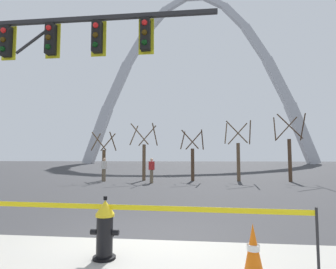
# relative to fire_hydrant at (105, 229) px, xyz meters

# --- Properties ---
(ground_plane) EXTENTS (240.00, 240.00, 0.00)m
(ground_plane) POSITION_rel_fire_hydrant_xyz_m (0.44, 1.21, -0.47)
(ground_plane) COLOR #333335
(fire_hydrant) EXTENTS (0.46, 0.48, 0.99)m
(fire_hydrant) POSITION_rel_fire_hydrant_xyz_m (0.00, 0.00, 0.00)
(fire_hydrant) COLOR black
(fire_hydrant) RESTS_ON ground
(caution_tape_barrier) EXTENTS (5.63, 0.31, 0.90)m
(caution_tape_barrier) POSITION_rel_fire_hydrant_xyz_m (0.38, -0.01, 0.16)
(caution_tape_barrier) COLOR #232326
(caution_tape_barrier) RESTS_ON ground
(traffic_cone_mid_sidewalk) EXTENTS (0.36, 0.36, 0.73)m
(traffic_cone_mid_sidewalk) POSITION_rel_fire_hydrant_xyz_m (2.22, -0.50, -0.11)
(traffic_cone_mid_sidewalk) COLOR black
(traffic_cone_mid_sidewalk) RESTS_ON ground
(traffic_signal_gantry) EXTENTS (7.82, 0.44, 6.00)m
(traffic_signal_gantry) POSITION_rel_fire_hydrant_xyz_m (-3.18, 3.01, 3.94)
(traffic_signal_gantry) COLOR #232326
(traffic_signal_gantry) RESTS_ON ground
(monument_arch) EXTENTS (61.74, 2.51, 46.94)m
(monument_arch) POSITION_rel_fire_hydrant_xyz_m (0.44, 70.15, 20.46)
(monument_arch) COLOR #B2B5BC
(monument_arch) RESTS_ON ground
(tree_far_left) EXTENTS (1.59, 1.60, 3.43)m
(tree_far_left) POSITION_rel_fire_hydrant_xyz_m (-5.32, 15.03, 1.05)
(tree_far_left) COLOR brown
(tree_far_left) RESTS_ON ground
(tree_left_mid) EXTENTS (1.86, 1.87, 4.02)m
(tree_left_mid) POSITION_rel_fire_hydrant_xyz_m (-2.45, 15.29, 1.32)
(tree_left_mid) COLOR brown
(tree_left_mid) RESTS_ON ground
(tree_center_left) EXTENTS (1.65, 1.65, 3.54)m
(tree_center_left) POSITION_rel_fire_hydrant_xyz_m (1.00, 15.35, 1.11)
(tree_center_left) COLOR #473323
(tree_center_left) RESTS_ON ground
(tree_center_right) EXTENTS (1.91, 1.92, 4.13)m
(tree_center_right) POSITION_rel_fire_hydrant_xyz_m (4.16, 15.48, 1.37)
(tree_center_right) COLOR brown
(tree_center_right) RESTS_ON ground
(tree_right_mid) EXTENTS (2.08, 2.09, 4.52)m
(tree_right_mid) POSITION_rel_fire_hydrant_xyz_m (7.55, 15.35, 1.54)
(tree_right_mid) COLOR #473323
(tree_right_mid) RESTS_ON ground
(pedestrian_walking_left) EXTENTS (0.39, 0.35, 1.59)m
(pedestrian_walking_left) POSITION_rel_fire_hydrant_xyz_m (-1.55, 13.30, 0.35)
(pedestrian_walking_left) COLOR brown
(pedestrian_walking_left) RESTS_ON ground
(pedestrian_standing_center) EXTENTS (0.37, 0.39, 1.59)m
(pedestrian_standing_center) POSITION_rel_fire_hydrant_xyz_m (-5.00, 14.23, 0.35)
(pedestrian_standing_center) COLOR brown
(pedestrian_standing_center) RESTS_ON ground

